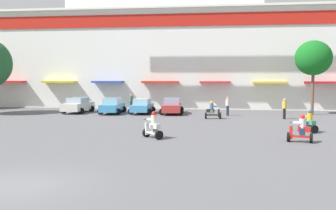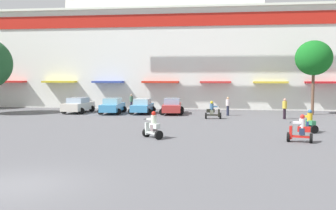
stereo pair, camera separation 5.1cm
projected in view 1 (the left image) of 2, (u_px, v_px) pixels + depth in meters
The scene contains 14 objects.
ground_plane at pixel (120, 131), 25.70m from camera, with size 128.00×128.00×0.00m, color #57575B.
colonial_building at pixel (167, 33), 47.69m from camera, with size 39.93×16.30×20.98m.
plaza_tree_1 at pixel (313, 58), 35.83m from camera, with size 3.35×2.90×6.80m.
parked_car_0 at pixel (78, 105), 38.10m from camera, with size 2.50×4.31×1.48m.
parked_car_1 at pixel (112, 106), 37.27m from camera, with size 2.34×4.25×1.47m.
parked_car_2 at pixel (142, 106), 37.24m from camera, with size 2.25×3.96×1.42m.
parked_car_3 at pixel (172, 106), 37.03m from camera, with size 2.50×4.62×1.46m.
scooter_rider_1 at pixel (309, 123), 25.00m from camera, with size 0.99×1.52×1.46m.
scooter_rider_2 at pixel (153, 127), 22.52m from camera, with size 1.34×1.34×1.57m.
scooter_rider_3 at pixel (300, 131), 21.15m from camera, with size 1.40×0.84×1.53m.
scooter_rider_4 at pixel (213, 111), 32.76m from camera, with size 1.38×0.62×1.49m.
pedestrian_0 at pixel (131, 101), 41.15m from camera, with size 0.52×0.52×1.65m.
pedestrian_1 at pixel (228, 105), 35.38m from camera, with size 0.49×0.49×1.68m.
pedestrian_2 at pixel (284, 107), 32.54m from camera, with size 0.50×0.50×1.71m.
Camera 1 is at (6.54, -11.85, 3.60)m, focal length 42.02 mm.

